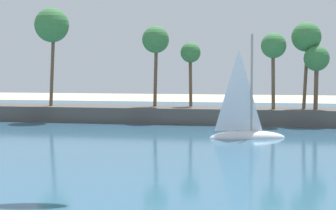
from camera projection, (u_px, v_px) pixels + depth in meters
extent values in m
cube|color=#33607F|center=(257.00, 128.00, 55.59)|extent=(220.00, 88.98, 0.06)
cube|color=#514C47|center=(259.00, 116.00, 59.92)|extent=(100.19, 6.00, 1.80)
cylinder|color=brown|center=(191.00, 79.00, 62.60)|extent=(0.48, 0.52, 6.18)
sphere|color=#38753D|center=(191.00, 53.00, 62.41)|extent=(2.31, 2.31, 2.31)
cylinder|color=brown|center=(156.00, 73.00, 62.49)|extent=(0.60, 0.46, 7.64)
sphere|color=#38753D|center=(156.00, 40.00, 62.25)|extent=(3.08, 3.08, 3.08)
cylinder|color=brown|center=(306.00, 73.00, 58.96)|extent=(0.67, 0.75, 7.73)
sphere|color=#38753D|center=(306.00, 37.00, 58.72)|extent=(3.17, 3.17, 3.17)
cylinder|color=brown|center=(273.00, 77.00, 57.99)|extent=(0.49, 0.41, 6.75)
sphere|color=#38753D|center=(274.00, 46.00, 57.78)|extent=(2.67, 2.67, 2.67)
cylinder|color=brown|center=(52.00, 66.00, 63.50)|extent=(0.68, 0.84, 9.37)
sphere|color=#38753D|center=(52.00, 25.00, 63.21)|extent=(3.99, 3.99, 3.99)
cylinder|color=brown|center=(316.00, 84.00, 57.95)|extent=(0.51, 0.66, 5.42)
sphere|color=#38753D|center=(317.00, 58.00, 57.77)|extent=(2.70, 2.70, 2.70)
ellipsoid|color=white|center=(247.00, 138.00, 47.41)|extent=(6.95, 3.92, 1.33)
cylinder|color=gray|center=(252.00, 82.00, 47.14)|extent=(0.20, 0.20, 8.33)
pyramid|color=silver|center=(239.00, 90.00, 47.06)|extent=(2.92, 1.10, 7.08)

